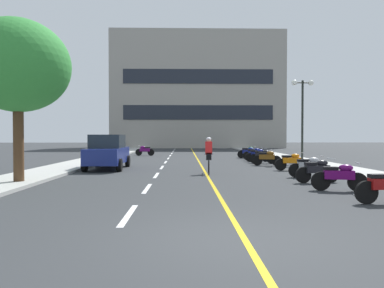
{
  "coord_description": "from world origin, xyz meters",
  "views": [
    {
      "loc": [
        -0.77,
        -5.9,
        1.74
      ],
      "look_at": [
        -0.16,
        21.29,
        1.14
      ],
      "focal_mm": 33.5,
      "sensor_mm": 36.0,
      "label": 1
    }
  ],
  "objects_px": {
    "street_lamp_mid": "(302,102)",
    "motorcycle_11": "(145,150)",
    "motorcycle_3": "(309,166)",
    "motorcycle_5": "(267,158)",
    "motorcycle_10": "(248,151)",
    "roadside_tree": "(18,66)",
    "motorcycle_1": "(339,176)",
    "parked_car_near": "(108,152)",
    "motorcycle_2": "(317,170)",
    "motorcycle_8": "(254,153)",
    "cyclist_rider": "(209,155)",
    "motorcycle_7": "(258,155)",
    "motorcycle_4": "(292,161)",
    "motorcycle_6": "(263,156)",
    "motorcycle_9": "(248,152)"
  },
  "relations": [
    {
      "from": "street_lamp_mid",
      "to": "motorcycle_11",
      "type": "xyz_separation_m",
      "value": [
        -11.29,
        8.57,
        -3.51
      ]
    },
    {
      "from": "motorcycle_3",
      "to": "motorcycle_5",
      "type": "bearing_deg",
      "value": 93.44
    },
    {
      "from": "motorcycle_3",
      "to": "motorcycle_10",
      "type": "height_order",
      "value": "same"
    },
    {
      "from": "roadside_tree",
      "to": "motorcycle_1",
      "type": "xyz_separation_m",
      "value": [
        10.87,
        -1.82,
        -3.77
      ]
    },
    {
      "from": "parked_car_near",
      "to": "motorcycle_2",
      "type": "height_order",
      "value": "parked_car_near"
    },
    {
      "from": "motorcycle_2",
      "to": "motorcycle_8",
      "type": "xyz_separation_m",
      "value": [
        0.21,
        13.0,
        0.0
      ]
    },
    {
      "from": "roadside_tree",
      "to": "motorcycle_11",
      "type": "relative_size",
      "value": 3.41
    },
    {
      "from": "motorcycle_10",
      "to": "cyclist_rider",
      "type": "relative_size",
      "value": 0.95
    },
    {
      "from": "parked_car_near",
      "to": "motorcycle_1",
      "type": "distance_m",
      "value": 11.9
    },
    {
      "from": "motorcycle_1",
      "to": "motorcycle_7",
      "type": "distance_m",
      "value": 13.06
    },
    {
      "from": "parked_car_near",
      "to": "motorcycle_8",
      "type": "bearing_deg",
      "value": 37.89
    },
    {
      "from": "motorcycle_3",
      "to": "motorcycle_8",
      "type": "height_order",
      "value": "same"
    },
    {
      "from": "parked_car_near",
      "to": "motorcycle_8",
      "type": "xyz_separation_m",
      "value": [
        9.22,
        7.18,
        -0.44
      ]
    },
    {
      "from": "roadside_tree",
      "to": "motorcycle_3",
      "type": "height_order",
      "value": "roadside_tree"
    },
    {
      "from": "motorcycle_1",
      "to": "motorcycle_4",
      "type": "bearing_deg",
      "value": 85.5
    },
    {
      "from": "motorcycle_10",
      "to": "motorcycle_8",
      "type": "bearing_deg",
      "value": -92.72
    },
    {
      "from": "street_lamp_mid",
      "to": "motorcycle_10",
      "type": "relative_size",
      "value": 3.14
    },
    {
      "from": "street_lamp_mid",
      "to": "motorcycle_2",
      "type": "relative_size",
      "value": 3.12
    },
    {
      "from": "motorcycle_3",
      "to": "motorcycle_11",
      "type": "bearing_deg",
      "value": 117.19
    },
    {
      "from": "motorcycle_6",
      "to": "motorcycle_9",
      "type": "xyz_separation_m",
      "value": [
        0.05,
        5.3,
        0.0
      ]
    },
    {
      "from": "parked_car_near",
      "to": "street_lamp_mid",
      "type": "bearing_deg",
      "value": 20.3
    },
    {
      "from": "motorcycle_3",
      "to": "motorcycle_9",
      "type": "relative_size",
      "value": 1.01
    },
    {
      "from": "motorcycle_4",
      "to": "motorcycle_2",
      "type": "bearing_deg",
      "value": -95.75
    },
    {
      "from": "motorcycle_4",
      "to": "motorcycle_5",
      "type": "distance_m",
      "value": 3.02
    },
    {
      "from": "motorcycle_8",
      "to": "motorcycle_3",
      "type": "bearing_deg",
      "value": -89.61
    },
    {
      "from": "roadside_tree",
      "to": "motorcycle_10",
      "type": "distance_m",
      "value": 20.35
    },
    {
      "from": "roadside_tree",
      "to": "motorcycle_8",
      "type": "relative_size",
      "value": 3.41
    },
    {
      "from": "motorcycle_2",
      "to": "motorcycle_5",
      "type": "relative_size",
      "value": 1.01
    },
    {
      "from": "motorcycle_3",
      "to": "motorcycle_4",
      "type": "xyz_separation_m",
      "value": [
        0.19,
        3.09,
        0.0
      ]
    },
    {
      "from": "roadside_tree",
      "to": "motorcycle_8",
      "type": "height_order",
      "value": "roadside_tree"
    },
    {
      "from": "motorcycle_5",
      "to": "motorcycle_9",
      "type": "height_order",
      "value": "same"
    },
    {
      "from": "motorcycle_1",
      "to": "motorcycle_3",
      "type": "xyz_separation_m",
      "value": [
        0.34,
        3.71,
        0.0
      ]
    },
    {
      "from": "motorcycle_8",
      "to": "cyclist_rider",
      "type": "distance_m",
      "value": 10.47
    },
    {
      "from": "motorcycle_5",
      "to": "motorcycle_8",
      "type": "distance_m",
      "value": 5.23
    },
    {
      "from": "motorcycle_3",
      "to": "motorcycle_11",
      "type": "distance_m",
      "value": 19.17
    },
    {
      "from": "motorcycle_10",
      "to": "motorcycle_7",
      "type": "bearing_deg",
      "value": -93.51
    },
    {
      "from": "parked_car_near",
      "to": "motorcycle_2",
      "type": "xyz_separation_m",
      "value": [
        9.01,
        -5.82,
        -0.44
      ]
    },
    {
      "from": "motorcycle_1",
      "to": "motorcycle_9",
      "type": "height_order",
      "value": "same"
    },
    {
      "from": "motorcycle_9",
      "to": "motorcycle_11",
      "type": "height_order",
      "value": "same"
    },
    {
      "from": "motorcycle_5",
      "to": "motorcycle_8",
      "type": "bearing_deg",
      "value": 86.84
    },
    {
      "from": "parked_car_near",
      "to": "motorcycle_5",
      "type": "height_order",
      "value": "parked_car_near"
    },
    {
      "from": "parked_car_near",
      "to": "motorcycle_6",
      "type": "relative_size",
      "value": 2.58
    },
    {
      "from": "motorcycle_7",
      "to": "motorcycle_11",
      "type": "relative_size",
      "value": 1.0
    },
    {
      "from": "parked_car_near",
      "to": "motorcycle_3",
      "type": "height_order",
      "value": "parked_car_near"
    },
    {
      "from": "roadside_tree",
      "to": "street_lamp_mid",
      "type": "distance_m",
      "value": 17.22
    },
    {
      "from": "motorcycle_2",
      "to": "motorcycle_9",
      "type": "bearing_deg",
      "value": 89.64
    },
    {
      "from": "motorcycle_8",
      "to": "motorcycle_9",
      "type": "xyz_separation_m",
      "value": [
        -0.12,
        1.78,
        0.0
      ]
    },
    {
      "from": "motorcycle_1",
      "to": "motorcycle_9",
      "type": "relative_size",
      "value": 1.0
    },
    {
      "from": "roadside_tree",
      "to": "motorcycle_10",
      "type": "height_order",
      "value": "roadside_tree"
    },
    {
      "from": "motorcycle_8",
      "to": "motorcycle_11",
      "type": "bearing_deg",
      "value": 146.4
    }
  ]
}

